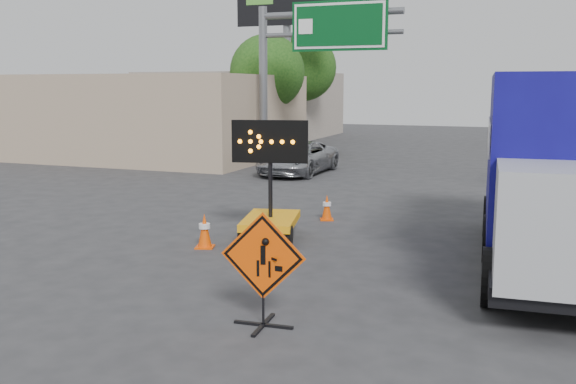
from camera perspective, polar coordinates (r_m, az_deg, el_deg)
The scene contains 14 objects.
ground at distance 9.61m, azimuth -9.00°, elevation -12.06°, with size 100.00×100.00×0.00m, color #2D2D30.
storefront_left_near at distance 33.38m, azimuth -12.79°, elevation 6.62°, with size 14.00×10.00×4.00m, color tan.
storefront_left_far at distance 46.08m, azimuth -4.07°, elevation 7.78°, with size 12.00×10.00×4.40m, color #A19486.
highway_gantry at distance 27.23m, azimuth 1.83°, elevation 12.73°, with size 6.18×0.38×6.90m.
billboard at distance 36.18m, azimuth 0.07°, elevation 15.54°, with size 6.10×0.54×9.85m.
tree_left_near at distance 32.26m, azimuth -1.85°, elevation 10.60°, with size 3.71×3.71×6.03m.
tree_left_far at distance 40.08m, azimuth 1.34°, elevation 10.99°, with size 4.10×4.10×6.66m.
construction_sign at distance 9.37m, azimuth -2.24°, elevation -6.67°, with size 1.29×0.92×1.71m.
arrow_board at distance 14.75m, azimuth -1.57°, elevation -1.84°, with size 1.71×2.14×2.74m.
pickup_truck at distance 25.81m, azimuth 0.90°, elevation 3.07°, with size 2.14×4.65×1.29m, color #A4A6AB.
box_truck at distance 13.25m, azimuth 22.64°, elevation 0.82°, with size 2.93×7.98×3.72m.
cone_a at distance 12.89m, azimuth -3.75°, elevation -4.79°, with size 0.43×0.43×0.68m.
cone_b at distance 14.12m, azimuth -7.42°, elevation -3.42°, with size 0.48×0.48×0.76m.
cone_c at distance 16.91m, azimuth 3.48°, elevation -1.37°, with size 0.44×0.44×0.68m.
Camera 1 is at (4.55, -7.71, 3.50)m, focal length 40.00 mm.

